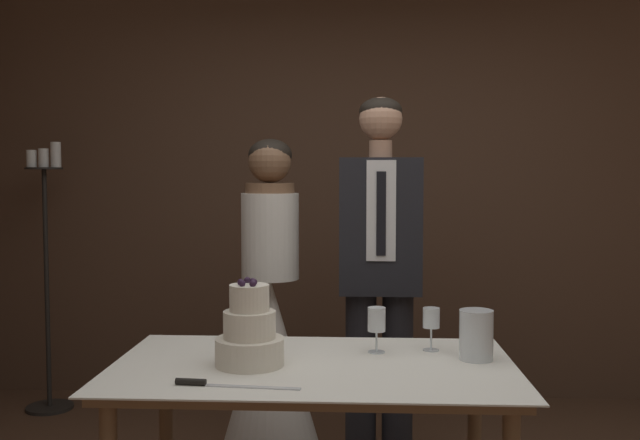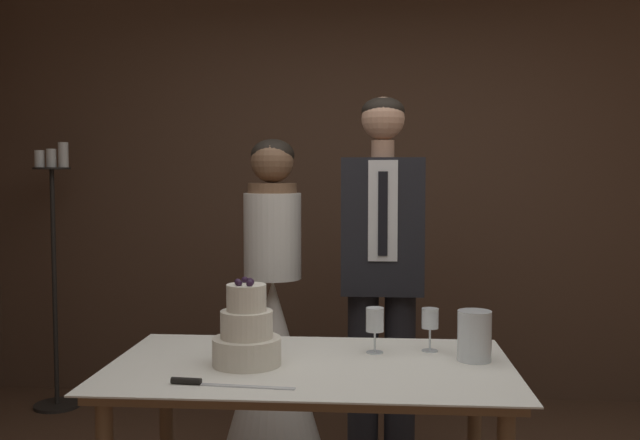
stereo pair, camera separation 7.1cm
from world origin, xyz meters
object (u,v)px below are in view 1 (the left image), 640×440
Objects in this scene: cake_table at (313,386)px; candle_stand at (47,277)px; wine_glass_middle at (431,320)px; groom at (380,264)px; hurricane_candle at (476,336)px; tiered_cake at (250,334)px; wine_glass_near at (377,321)px; cake_knife at (213,384)px; bride at (271,347)px.

cake_table is 0.88× the size of candle_stand.
groom is at bearing 104.27° from wine_glass_middle.
hurricane_candle reaches higher than wine_glass_middle.
tiered_cake is 1.79× the size of wine_glass_near.
hurricane_candle is at bearing -13.34° from wine_glass_near.
hurricane_candle is (0.59, 0.09, 0.17)m from cake_table.
wine_glass_near is (0.54, 0.46, 0.12)m from cake_knife.
groom is at bearing -21.33° from candle_stand.
bride is at bearing 124.07° from wine_glass_near.
hurricane_candle is at bearing -40.37° from wine_glass_middle.
tiered_cake is 0.19× the size of bride.
bride is at bearing 179.94° from groom.
tiered_cake is 0.50m from wine_glass_near.
wine_glass_near reaches higher than cake_table.
groom is at bearing 87.23° from wine_glass_near.
wine_glass_middle is (0.21, 0.04, -0.00)m from wine_glass_near.
wine_glass_near is 0.75m from groom.
bride is (-0.27, 0.91, -0.08)m from cake_table.
wine_glass_middle is 2.62m from candle_stand.
cake_knife is 2.23× the size of hurricane_candle.
bride reaches higher than tiered_cake.
tiered_cake is at bearing -171.74° from hurricane_candle.
cake_table is 4.64× the size of tiered_cake.
bride is 0.89× the size of groom.
wine_glass_middle is at bearing -75.73° from groom.
wine_glass_middle is 1.03m from bride.
wine_glass_near is at bearing 45.58° from cake_knife.
wine_glass_near is 0.10× the size of groom.
hurricane_candle is 0.90m from groom.
wine_glass_middle is at bearing 11.29° from wine_glass_near.
cake_table is 0.43m from cake_knife.
hurricane_candle is (0.36, -0.09, -0.04)m from wine_glass_near.
bride is 1.67m from candle_stand.
cake_knife is 0.91m from wine_glass_middle.
wine_glass_near reaches higher than cake_knife.
hurricane_candle is (0.90, 0.38, 0.08)m from cake_knife.
groom is at bearing 69.31° from cake_knife.
groom is at bearing -0.06° from bride.
candle_stand is at bearing 142.31° from wine_glass_near.
cake_table is at bearing 47.93° from cake_knife.
cake_table is 0.95m from bride.
tiered_cake is at bearing -117.65° from groom.
candle_stand is (-1.73, 1.69, 0.14)m from cake_table.
cake_knife is 2.46× the size of wine_glass_middle.
wine_glass_middle is 0.91× the size of hurricane_candle.
candle_stand is at bearing 145.87° from wine_glass_middle.
groom is (0.57, 1.20, 0.24)m from cake_knife.
hurricane_candle is 0.10× the size of groom.
wine_glass_near is 0.95× the size of hurricane_candle.
bride reaches higher than cake_table.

